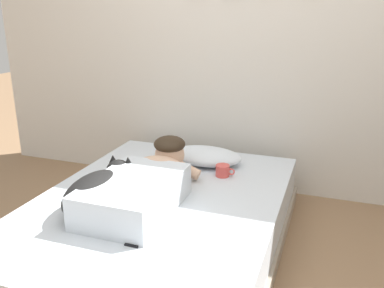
% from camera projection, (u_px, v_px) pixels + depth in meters
% --- Properties ---
extents(back_wall, '(4.43, 0.12, 2.50)m').
position_uv_depth(back_wall, '(250.00, 25.00, 2.99)').
color(back_wall, silver).
rests_on(back_wall, ground).
extents(bed, '(1.39, 1.91, 0.33)m').
position_uv_depth(bed, '(160.00, 224.00, 2.41)').
color(bed, gray).
rests_on(bed, ground).
extents(pillow, '(0.52, 0.32, 0.11)m').
position_uv_depth(pillow, '(205.00, 156.00, 2.88)').
color(pillow, silver).
rests_on(pillow, bed).
extents(person_lying, '(0.43, 0.92, 0.27)m').
position_uv_depth(person_lying, '(145.00, 182.00, 2.31)').
color(person_lying, silver).
rests_on(person_lying, bed).
extents(dog, '(0.26, 0.57, 0.21)m').
position_uv_depth(dog, '(99.00, 190.00, 2.22)').
color(dog, black).
rests_on(dog, bed).
extents(coffee_cup, '(0.12, 0.09, 0.07)m').
position_uv_depth(coffee_cup, '(223.00, 171.00, 2.66)').
color(coffee_cup, '#D84C47').
rests_on(coffee_cup, bed).
extents(cell_phone, '(0.07, 0.14, 0.01)m').
position_uv_depth(cell_phone, '(138.00, 239.00, 1.94)').
color(cell_phone, black).
rests_on(cell_phone, bed).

